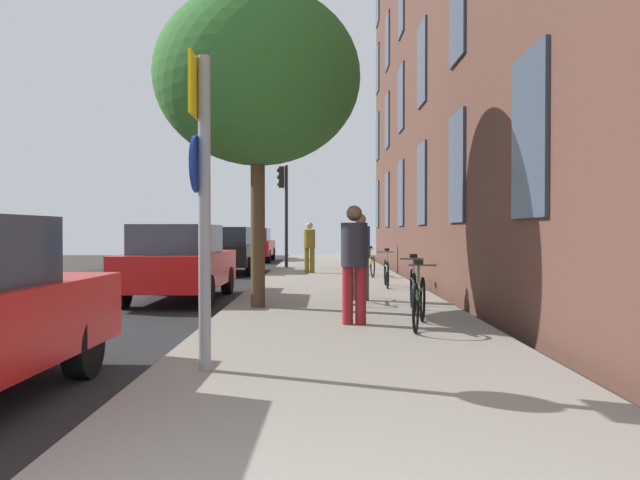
{
  "coord_description": "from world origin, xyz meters",
  "views": [
    {
      "loc": [
        0.71,
        -1.73,
        1.5
      ],
      "look_at": [
        0.74,
        10.08,
        1.32
      ],
      "focal_mm": 34.27,
      "sensor_mm": 36.0,
      "label": 1
    }
  ],
  "objects_px": {
    "traffic_light": "(282,198)",
    "car_2": "(229,250)",
    "bicycle_3": "(385,272)",
    "tree_near": "(256,78)",
    "bicycle_4": "(368,264)",
    "pedestrian_2": "(308,244)",
    "bicycle_1": "(412,289)",
    "bicycle_2": "(352,284)",
    "pedestrian_1": "(359,251)",
    "car_1": "(178,262)",
    "pedestrian_0": "(353,256)",
    "bicycle_0": "(418,301)",
    "car_3": "(252,244)",
    "sign_post": "(201,186)"
  },
  "relations": [
    {
      "from": "pedestrian_0",
      "to": "pedestrian_2",
      "type": "height_order",
      "value": "pedestrian_0"
    },
    {
      "from": "traffic_light",
      "to": "pedestrian_0",
      "type": "distance_m",
      "value": 14.38
    },
    {
      "from": "bicycle_1",
      "to": "pedestrian_0",
      "type": "distance_m",
      "value": 1.93
    },
    {
      "from": "sign_post",
      "to": "tree_near",
      "type": "xyz_separation_m",
      "value": [
        0.04,
        5.02,
        2.3
      ]
    },
    {
      "from": "sign_post",
      "to": "car_2",
      "type": "height_order",
      "value": "sign_post"
    },
    {
      "from": "bicycle_2",
      "to": "bicycle_1",
      "type": "bearing_deg",
      "value": -56.62
    },
    {
      "from": "traffic_light",
      "to": "bicycle_0",
      "type": "relative_size",
      "value": 2.26
    },
    {
      "from": "pedestrian_2",
      "to": "pedestrian_0",
      "type": "bearing_deg",
      "value": -85.61
    },
    {
      "from": "car_1",
      "to": "car_3",
      "type": "distance_m",
      "value": 16.66
    },
    {
      "from": "car_2",
      "to": "traffic_light",
      "type": "bearing_deg",
      "value": 45.25
    },
    {
      "from": "bicycle_4",
      "to": "pedestrian_2",
      "type": "relative_size",
      "value": 1.02
    },
    {
      "from": "bicycle_4",
      "to": "traffic_light",
      "type": "bearing_deg",
      "value": 122.1
    },
    {
      "from": "tree_near",
      "to": "traffic_light",
      "type": "bearing_deg",
      "value": 91.18
    },
    {
      "from": "bicycle_2",
      "to": "car_2",
      "type": "relative_size",
      "value": 0.37
    },
    {
      "from": "traffic_light",
      "to": "bicycle_0",
      "type": "bearing_deg",
      "value": -79.07
    },
    {
      "from": "sign_post",
      "to": "bicycle_4",
      "type": "height_order",
      "value": "sign_post"
    },
    {
      "from": "bicycle_0",
      "to": "car_3",
      "type": "xyz_separation_m",
      "value": [
        -4.68,
        20.99,
        0.34
      ]
    },
    {
      "from": "bicycle_4",
      "to": "car_1",
      "type": "height_order",
      "value": "car_1"
    },
    {
      "from": "tree_near",
      "to": "bicycle_0",
      "type": "bearing_deg",
      "value": -42.74
    },
    {
      "from": "bicycle_2",
      "to": "bicycle_4",
      "type": "relative_size",
      "value": 0.96
    },
    {
      "from": "traffic_light",
      "to": "bicycle_2",
      "type": "distance_m",
      "value": 11.66
    },
    {
      "from": "traffic_light",
      "to": "car_3",
      "type": "distance_m",
      "value": 7.08
    },
    {
      "from": "bicycle_1",
      "to": "bicycle_2",
      "type": "relative_size",
      "value": 1.01
    },
    {
      "from": "bicycle_1",
      "to": "bicycle_4",
      "type": "xyz_separation_m",
      "value": [
        -0.09,
        8.1,
        -0.03
      ]
    },
    {
      "from": "bicycle_4",
      "to": "pedestrian_0",
      "type": "bearing_deg",
      "value": -96.0
    },
    {
      "from": "bicycle_4",
      "to": "car_1",
      "type": "bearing_deg",
      "value": -129.27
    },
    {
      "from": "tree_near",
      "to": "bicycle_3",
      "type": "distance_m",
      "value": 6.11
    },
    {
      "from": "tree_near",
      "to": "bicycle_3",
      "type": "xyz_separation_m",
      "value": [
        2.76,
        3.95,
        -3.76
      ]
    },
    {
      "from": "sign_post",
      "to": "car_3",
      "type": "xyz_separation_m",
      "value": [
        -2.11,
        23.67,
        -1.1
      ]
    },
    {
      "from": "bicycle_0",
      "to": "car_3",
      "type": "height_order",
      "value": "car_3"
    },
    {
      "from": "pedestrian_1",
      "to": "car_3",
      "type": "distance_m",
      "value": 18.04
    },
    {
      "from": "sign_post",
      "to": "bicycle_0",
      "type": "height_order",
      "value": "sign_post"
    },
    {
      "from": "sign_post",
      "to": "car_2",
      "type": "relative_size",
      "value": 0.69
    },
    {
      "from": "pedestrian_0",
      "to": "car_1",
      "type": "xyz_separation_m",
      "value": [
        -3.51,
        4.05,
        -0.28
      ]
    },
    {
      "from": "sign_post",
      "to": "bicycle_3",
      "type": "xyz_separation_m",
      "value": [
        2.8,
        8.97,
        -1.45
      ]
    },
    {
      "from": "bicycle_3",
      "to": "car_2",
      "type": "height_order",
      "value": "car_2"
    },
    {
      "from": "traffic_light",
      "to": "bicycle_3",
      "type": "height_order",
      "value": "traffic_light"
    },
    {
      "from": "traffic_light",
      "to": "car_2",
      "type": "xyz_separation_m",
      "value": [
        -1.77,
        -1.79,
        -1.92
      ]
    },
    {
      "from": "bicycle_0",
      "to": "pedestrian_0",
      "type": "xyz_separation_m",
      "value": [
        -0.91,
        0.28,
        0.62
      ]
    },
    {
      "from": "bicycle_2",
      "to": "bicycle_4",
      "type": "xyz_separation_m",
      "value": [
        0.87,
        6.66,
        0.01
      ]
    },
    {
      "from": "traffic_light",
      "to": "bicycle_4",
      "type": "xyz_separation_m",
      "value": [
        2.88,
        -4.6,
        -2.28
      ]
    },
    {
      "from": "bicycle_3",
      "to": "car_1",
      "type": "height_order",
      "value": "car_1"
    },
    {
      "from": "bicycle_0",
      "to": "bicycle_4",
      "type": "bearing_deg",
      "value": 89.47
    },
    {
      "from": "bicycle_1",
      "to": "pedestrian_0",
      "type": "bearing_deg",
      "value": -126.61
    },
    {
      "from": "bicycle_1",
      "to": "bicycle_2",
      "type": "distance_m",
      "value": 1.73
    },
    {
      "from": "sign_post",
      "to": "pedestrian_2",
      "type": "bearing_deg",
      "value": 86.66
    },
    {
      "from": "bicycle_3",
      "to": "bicycle_4",
      "type": "distance_m",
      "value": 3.55
    },
    {
      "from": "bicycle_1",
      "to": "bicycle_3",
      "type": "distance_m",
      "value": 4.55
    },
    {
      "from": "pedestrian_1",
      "to": "car_1",
      "type": "xyz_separation_m",
      "value": [
        -3.8,
        0.91,
        -0.26
      ]
    },
    {
      "from": "tree_near",
      "to": "bicycle_4",
      "type": "height_order",
      "value": "tree_near"
    }
  ]
}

